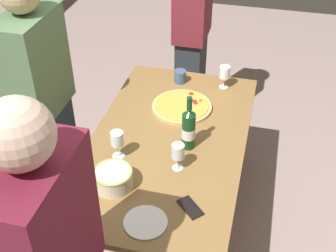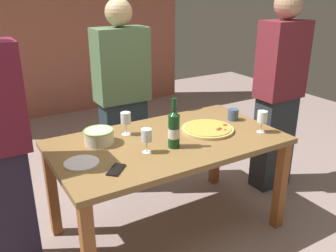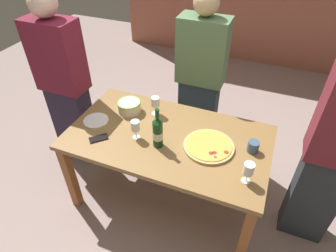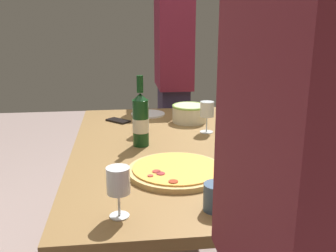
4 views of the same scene
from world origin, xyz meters
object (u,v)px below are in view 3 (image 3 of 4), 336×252
cup_amber (253,147)px  person_host (200,79)px  wine_glass_far_left (249,169)px  dining_table (168,144)px  wine_bottle (158,132)px  person_guest_left (335,154)px  side_plate (96,120)px  cell_phone (99,138)px  person_guest_right (64,85)px  serving_bowl (129,106)px  pizza (209,146)px  wine_glass_by_bottle (135,126)px  wine_glass_near_pizza (155,102)px

cup_amber → person_host: size_ratio=0.05×
wine_glass_far_left → dining_table: bearing=160.5°
wine_bottle → person_guest_left: (1.20, 0.23, 0.01)m
dining_table → side_plate: 0.65m
cell_phone → dining_table: bearing=70.4°
dining_table → wine_glass_far_left: 0.73m
person_guest_right → serving_bowl: bearing=9.6°
dining_table → pizza: size_ratio=4.15×
wine_glass_by_bottle → side_plate: wine_glass_by_bottle is taller
serving_bowl → wine_glass_far_left: wine_glass_far_left is taller
pizza → cell_phone: 0.86m
pizza → cell_phone: size_ratio=2.68×
cell_phone → wine_glass_far_left: bearing=45.0°
cup_amber → person_host: bearing=131.1°
cup_amber → side_plate: size_ratio=0.42×
person_guest_left → wine_glass_far_left: bearing=27.8°
serving_bowl → cup_amber: bearing=-5.5°
pizza → person_guest_left: 0.85m
wine_glass_near_pizza → person_host: bearing=68.0°
wine_glass_far_left → cup_amber: (-0.01, 0.31, -0.07)m
dining_table → side_plate: bearing=-175.5°
dining_table → serving_bowl: size_ratio=7.75×
cell_phone → person_host: person_host is taller
wine_glass_by_bottle → wine_glass_near_pizza: bearing=87.6°
side_plate → pizza: bearing=2.5°
wine_glass_near_pizza → cell_phone: bearing=-121.0°
wine_glass_far_left → side_plate: size_ratio=0.76×
cell_phone → person_guest_right: size_ratio=0.08×
cell_phone → person_guest_right: person_guest_right is taller
pizza → person_guest_right: size_ratio=0.23×
serving_bowl → wine_glass_near_pizza: bearing=13.2°
wine_glass_by_bottle → person_guest_right: (-0.88, 0.28, 0.01)m
wine_glass_far_left → person_host: size_ratio=0.10×
wine_bottle → side_plate: size_ratio=1.59×
serving_bowl → wine_glass_near_pizza: (0.23, 0.05, 0.07)m
wine_bottle → side_plate: bearing=172.8°
dining_table → side_plate: side_plate is taller
serving_bowl → person_host: (0.45, 0.62, 0.04)m
dining_table → person_host: person_host is taller
wine_glass_near_pizza → wine_glass_far_left: (0.87, -0.47, -0.01)m
wine_glass_by_bottle → person_guest_left: 1.41m
wine_glass_near_pizza → person_guest_left: size_ratio=0.10×
pizza → side_plate: (-0.97, -0.04, -0.01)m
wine_glass_near_pizza → person_guest_right: 0.89m
wine_bottle → wine_glass_near_pizza: 0.40m
dining_table → wine_bottle: wine_bottle is taller
person_guest_right → wine_glass_far_left: bearing=-4.0°
person_host → person_guest_right: person_guest_right is taller
wine_bottle → wine_glass_near_pizza: bearing=116.5°
dining_table → person_guest_right: (-1.10, 0.17, 0.21)m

